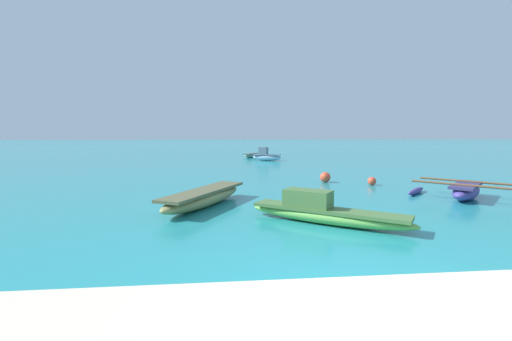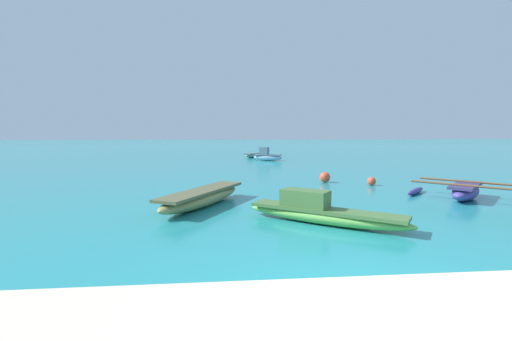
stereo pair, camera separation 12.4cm
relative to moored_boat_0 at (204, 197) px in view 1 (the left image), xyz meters
The scene contains 8 objects.
ground_plane 6.84m from the moored_boat_0, 70.94° to the right, with size 240.00×240.00×0.00m.
moored_boat_0 is the anchor object (origin of this frame).
moored_boat_1 8.29m from the moored_boat_0, ahead, with size 3.38×3.42×0.55m.
moored_boat_2 3.63m from the moored_boat_0, 37.68° to the right, with size 3.56×2.86×0.76m.
moored_boat_3 16.86m from the moored_boat_0, 76.49° to the left, with size 2.34×1.56×1.05m.
moored_boat_4 20.32m from the moored_boat_0, 81.27° to the left, with size 1.73×2.38×0.39m.
mooring_buoy_1 7.40m from the moored_boat_0, 27.18° to the left, with size 0.34×0.34×0.34m.
mooring_buoy_2 6.61m from the moored_boat_0, 41.58° to the left, with size 0.45×0.45×0.45m.
Camera 1 is at (-1.72, -3.39, 2.09)m, focal length 24.00 mm.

